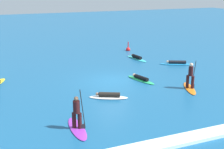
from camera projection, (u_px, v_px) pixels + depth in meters
ground_plane at (112, 81)px, 23.28m from camera, size 120.00×120.00×0.00m
surfer_on_white_board at (109, 96)px, 19.69m from camera, size 2.60×1.77×0.39m
surfer_on_green_board at (141, 79)px, 23.33m from camera, size 1.37×2.93×0.38m
surfer_on_blue_board at (177, 63)px, 27.98m from camera, size 3.08×1.92×0.39m
surfer_on_purple_board at (77, 120)px, 15.33m from camera, size 0.79×2.79×2.20m
surfer_on_teal_board at (137, 58)px, 30.05m from camera, size 1.09×3.21×0.40m
surfer_on_orange_board at (190, 81)px, 21.32m from camera, size 1.64×2.76×2.04m
marker_buoy at (128, 49)px, 33.90m from camera, size 0.49×0.49×1.11m
wave_crest at (191, 138)px, 14.40m from camera, size 19.91×0.90×0.18m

